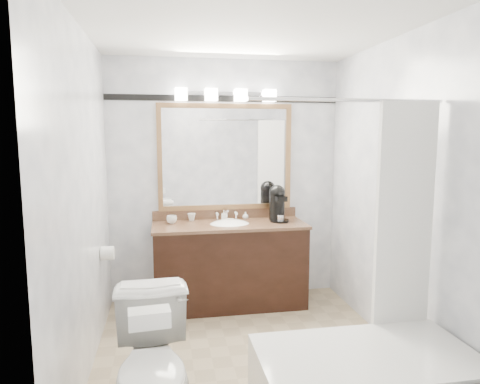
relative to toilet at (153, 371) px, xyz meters
name	(u,v)px	position (x,y,z in m)	size (l,w,h in m)	color
room	(250,199)	(0.72, 0.82, 0.84)	(2.42, 2.62, 2.52)	tan
vanity	(230,263)	(0.72, 1.84, 0.04)	(1.53, 0.58, 0.97)	black
mirror	(225,157)	(0.72, 2.10, 1.09)	(1.40, 0.04, 1.10)	#976C44
vanity_light_bar	(226,95)	(0.72, 2.05, 1.73)	(1.02, 0.14, 0.12)	silver
accent_stripe	(225,99)	(0.72, 2.11, 1.69)	(2.40, 0.01, 0.06)	black
bathtub	(368,377)	(1.27, -0.08, -0.13)	(1.30, 0.75, 1.96)	white
tp_roll	(108,253)	(-0.42, 1.48, 0.29)	(0.12, 0.12, 0.11)	white
toilet	(153,371)	(0.00, 0.00, 0.00)	(0.45, 0.80, 0.81)	white
tissue_box	(149,318)	(0.00, -0.30, 0.45)	(0.20, 0.11, 0.08)	white
coffee_maker	(277,202)	(1.23, 1.89, 0.64)	(0.19, 0.24, 0.37)	black
cup_left	(172,220)	(0.15, 1.94, 0.48)	(0.10, 0.10, 0.08)	white
cup_right	(192,217)	(0.35, 2.05, 0.48)	(0.08, 0.08, 0.08)	white
soap_bottle_a	(224,216)	(0.68, 1.99, 0.50)	(0.05, 0.05, 0.11)	white
soap_bottle_b	(245,216)	(0.92, 2.03, 0.48)	(0.06, 0.06, 0.08)	white
soap_bar	(229,220)	(0.73, 1.95, 0.46)	(0.08, 0.05, 0.03)	beige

